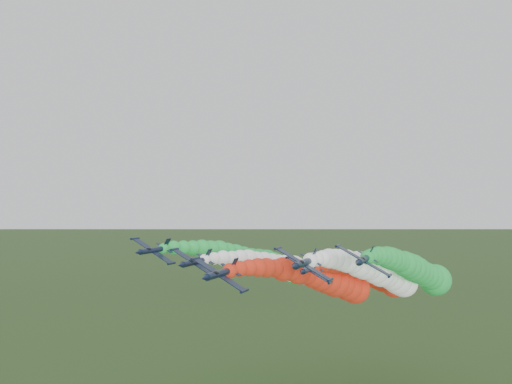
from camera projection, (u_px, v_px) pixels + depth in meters
jet_lead at (329, 281)px, 118.16m from camera, size 16.78×73.36×18.06m
jet_inner_left at (301, 272)px, 130.71m from camera, size 16.84×73.42×18.12m
jet_inner_right at (381, 273)px, 117.41m from camera, size 16.69×73.26×17.96m
jet_outer_left at (265, 263)px, 136.94m from camera, size 16.75×73.32×18.02m
jet_outer_right at (418, 271)px, 121.68m from camera, size 17.10×73.67×18.37m
jet_trail at (374, 276)px, 137.15m from camera, size 16.92×73.50×18.20m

